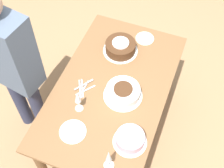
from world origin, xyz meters
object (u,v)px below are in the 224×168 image
at_px(wine_glass_near, 109,157).
at_px(cake_back_decorated, 130,139).
at_px(cake_front_chocolate, 120,47).
at_px(person_cutting, 12,63).
at_px(wine_glass_far, 78,98).
at_px(cake_center_white, 123,92).

bearing_deg(wine_glass_near, cake_back_decorated, 160.38).
relative_size(cake_front_chocolate, person_cutting, 0.18).
bearing_deg(person_cutting, wine_glass_far, 2.17).
distance_m(cake_center_white, cake_back_decorated, 0.38).
relative_size(wine_glass_near, wine_glass_far, 1.06).
height_order(cake_front_chocolate, wine_glass_far, wine_glass_far).
xyz_separation_m(wine_glass_near, person_cutting, (-0.40, -0.92, 0.06)).
relative_size(cake_back_decorated, wine_glass_far, 1.12).
xyz_separation_m(cake_center_white, person_cutting, (0.15, -0.82, 0.16)).
xyz_separation_m(cake_front_chocolate, wine_glass_far, (0.64, -0.09, 0.09)).
distance_m(cake_back_decorated, person_cutting, 1.02).
bearing_deg(cake_back_decorated, wine_glass_near, -19.62).
bearing_deg(person_cutting, cake_front_chocolate, 50.63).
xyz_separation_m(cake_front_chocolate, cake_back_decorated, (0.76, 0.35, -0.00)).
bearing_deg(wine_glass_far, person_cutting, -97.20).
xyz_separation_m(wine_glass_near, wine_glass_far, (-0.33, -0.36, 0.00)).
relative_size(cake_center_white, wine_glass_near, 1.33).
distance_m(wine_glass_near, wine_glass_far, 0.49).
bearing_deg(person_cutting, wine_glass_near, -13.96).
xyz_separation_m(cake_center_white, wine_glass_near, (0.55, 0.10, 0.10)).
distance_m(cake_center_white, wine_glass_near, 0.56).
bearing_deg(cake_center_white, wine_glass_far, -49.64).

